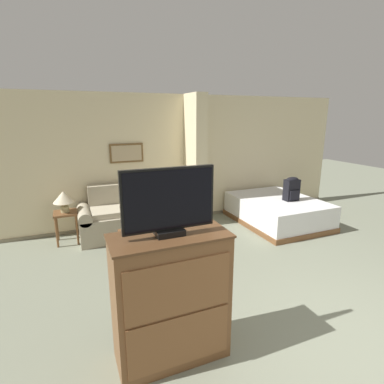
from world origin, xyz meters
name	(u,v)px	position (x,y,z in m)	size (l,w,h in m)	color
ground_plane	(365,361)	(0.00, 0.00, 0.00)	(20.00, 20.00, 0.00)	gray
wall_back	(187,159)	(0.00, 4.39, 1.29)	(7.50, 0.16, 2.60)	beige
wall_partition_pillar	(195,161)	(0.02, 4.01, 1.30)	(0.24, 0.64, 2.60)	beige
couch	(134,216)	(-1.29, 3.91, 0.34)	(2.00, 0.84, 0.92)	tan
coffee_table	(143,234)	(-1.36, 2.90, 0.35)	(0.71, 0.49, 0.40)	brown
side_table	(66,218)	(-2.48, 3.91, 0.45)	(0.39, 0.39, 0.56)	brown
table_lamp	(64,198)	(-2.48, 3.91, 0.82)	(0.36, 0.36, 0.37)	tan
tv_dresser	(171,298)	(-1.62, 0.75, 0.61)	(1.02, 0.48, 1.21)	brown
tv	(169,202)	(-1.62, 0.75, 1.50)	(0.79, 0.16, 0.58)	black
bed	(276,210)	(1.57, 3.33, 0.27)	(1.50, 1.92, 0.52)	brown
backpack	(292,188)	(1.74, 3.11, 0.77)	(0.29, 0.20, 0.48)	black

